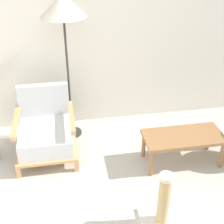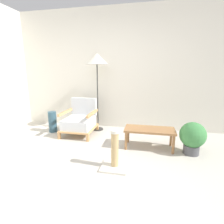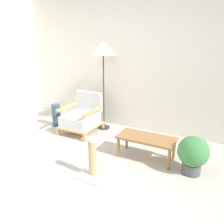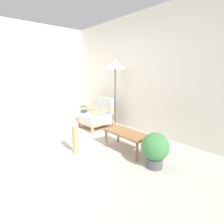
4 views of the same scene
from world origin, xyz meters
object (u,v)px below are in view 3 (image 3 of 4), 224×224
(floor_lamp, at_px, (103,51))
(scratching_post, at_px, (93,164))
(vase, at_px, (56,115))
(coffee_table, at_px, (146,140))
(potted_plant, at_px, (193,153))
(armchair, at_px, (82,117))

(floor_lamp, xyz_separation_m, scratching_post, (0.69, -1.53, -1.35))
(vase, relative_size, scratching_post, 0.84)
(coffee_table, xyz_separation_m, scratching_post, (-0.47, -0.77, -0.12))
(floor_lamp, height_order, potted_plant, floor_lamp)
(armchair, relative_size, floor_lamp, 0.44)
(scratching_post, bearing_deg, armchair, 129.95)
(armchair, bearing_deg, vase, 179.82)
(scratching_post, bearing_deg, vase, 144.12)
(floor_lamp, distance_m, scratching_post, 2.16)
(potted_plant, relative_size, scratching_post, 0.96)
(floor_lamp, relative_size, coffee_table, 1.98)
(coffee_table, relative_size, scratching_post, 1.55)
(armchair, bearing_deg, coffee_table, -15.71)
(armchair, relative_size, scratching_post, 1.34)
(coffee_table, relative_size, vase, 1.85)
(armchair, relative_size, potted_plant, 1.40)
(floor_lamp, relative_size, scratching_post, 3.06)
(vase, distance_m, potted_plant, 2.84)
(coffee_table, distance_m, potted_plant, 0.69)
(vase, height_order, potted_plant, potted_plant)
(coffee_table, height_order, scratching_post, scratching_post)
(floor_lamp, xyz_separation_m, vase, (-0.95, -0.35, -1.30))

